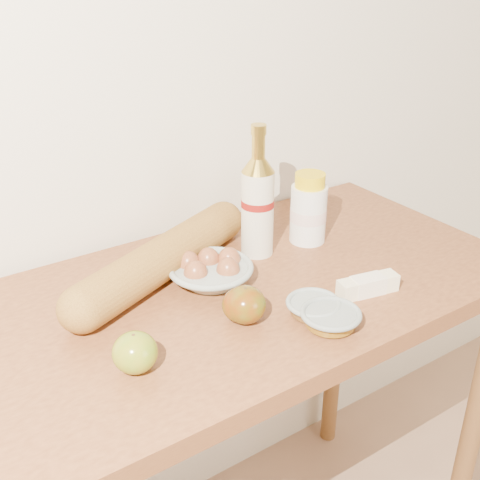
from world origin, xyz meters
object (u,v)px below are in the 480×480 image
Objects in this scene: table at (232,339)px; baguette at (162,259)px; bourbon_bottle at (258,204)px; cream_bottle at (308,210)px; egg_bowl at (211,271)px.

table is 2.31× the size of baguette.
bourbon_bottle is at bearing -27.57° from baguette.
table is 0.34m from cream_bottle.
baguette is at bearing 177.56° from cream_bottle.
baguette is (-0.35, 0.03, -0.03)m from cream_bottle.
table is 4.14× the size of bourbon_bottle.
cream_bottle is 0.36m from baguette.
cream_bottle reaches higher than baguette.
bourbon_bottle is at bearing 176.36° from cream_bottle.
egg_bowl reaches higher than table.
bourbon_bottle reaches higher than baguette.
table is 5.30× the size of egg_bowl.
bourbon_bottle is at bearing 18.40° from egg_bowl.
cream_bottle reaches higher than table.
egg_bowl is (-0.28, -0.04, -0.05)m from cream_bottle.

